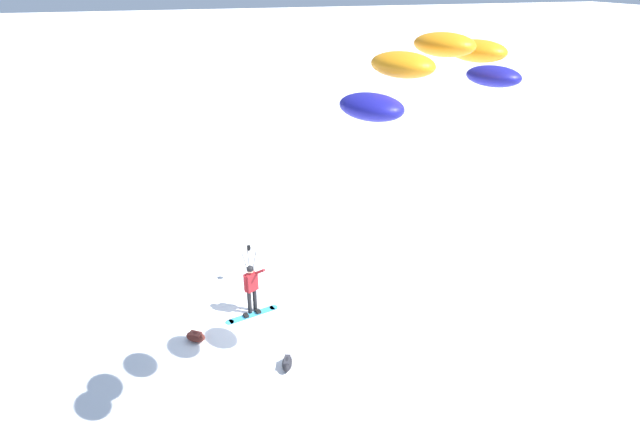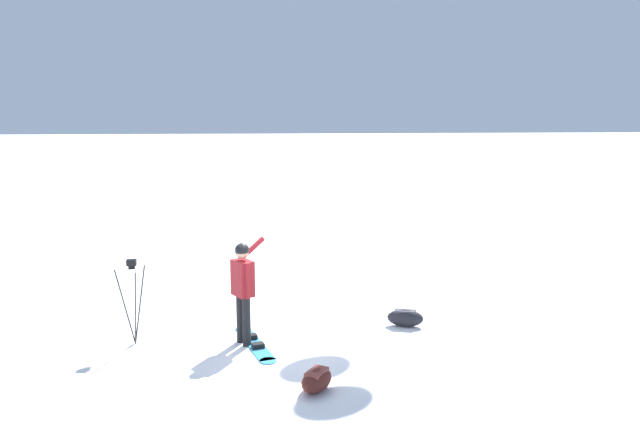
{
  "view_description": "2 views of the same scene",
  "coord_description": "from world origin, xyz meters",
  "px_view_note": "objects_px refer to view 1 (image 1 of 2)",
  "views": [
    {
      "loc": [
        -1.95,
        -14.05,
        10.4
      ],
      "look_at": [
        1.64,
        -2.47,
        4.81
      ],
      "focal_mm": 29.65,
      "sensor_mm": 36.0,
      "label": 1
    },
    {
      "loc": [
        -9.66,
        0.72,
        3.82
      ],
      "look_at": [
        0.56,
        -0.78,
        2.21
      ],
      "focal_mm": 33.54,
      "sensor_mm": 36.0,
      "label": 2
    }
  ],
  "objects_px": {
    "traction_kite": "(442,68)",
    "gear_bag_large": "(287,363)",
    "gear_bag_small": "(196,336)",
    "snowboard": "(252,314)",
    "camera_tripod": "(249,257)",
    "snowboarder": "(251,284)"
  },
  "relations": [
    {
      "from": "traction_kite",
      "to": "gear_bag_small",
      "type": "xyz_separation_m",
      "value": [
        -4.98,
        4.61,
        -8.55
      ]
    },
    {
      "from": "gear_bag_large",
      "to": "gear_bag_small",
      "type": "xyz_separation_m",
      "value": [
        -2.39,
        2.01,
        -0.01
      ]
    },
    {
      "from": "traction_kite",
      "to": "gear_bag_large",
      "type": "bearing_deg",
      "value": 134.89
    },
    {
      "from": "snowboard",
      "to": "gear_bag_small",
      "type": "relative_size",
      "value": 2.54
    },
    {
      "from": "snowboarder",
      "to": "snowboard",
      "type": "relative_size",
      "value": 0.99
    },
    {
      "from": "snowboard",
      "to": "traction_kite",
      "type": "height_order",
      "value": "traction_kite"
    },
    {
      "from": "snowboard",
      "to": "gear_bag_small",
      "type": "bearing_deg",
      "value": -156.85
    },
    {
      "from": "snowboard",
      "to": "gear_bag_large",
      "type": "relative_size",
      "value": 2.51
    },
    {
      "from": "snowboard",
      "to": "gear_bag_large",
      "type": "distance_m",
      "value": 2.86
    },
    {
      "from": "traction_kite",
      "to": "gear_bag_small",
      "type": "height_order",
      "value": "traction_kite"
    },
    {
      "from": "snowboard",
      "to": "camera_tripod",
      "type": "distance_m",
      "value": 2.3
    },
    {
      "from": "snowboard",
      "to": "traction_kite",
      "type": "relative_size",
      "value": 0.37
    },
    {
      "from": "snowboard",
      "to": "gear_bag_small",
      "type": "xyz_separation_m",
      "value": [
        -1.9,
        -0.81,
        0.14
      ]
    },
    {
      "from": "traction_kite",
      "to": "gear_bag_large",
      "type": "relative_size",
      "value": 6.77
    },
    {
      "from": "snowboarder",
      "to": "traction_kite",
      "type": "xyz_separation_m",
      "value": [
        3.03,
        -5.59,
        7.62
      ]
    },
    {
      "from": "snowboard",
      "to": "gear_bag_small",
      "type": "height_order",
      "value": "gear_bag_small"
    },
    {
      "from": "snowboard",
      "to": "traction_kite",
      "type": "xyz_separation_m",
      "value": [
        3.09,
        -5.42,
        8.69
      ]
    },
    {
      "from": "snowboard",
      "to": "camera_tripod",
      "type": "bearing_deg",
      "value": 80.93
    },
    {
      "from": "snowboarder",
      "to": "gear_bag_large",
      "type": "bearing_deg",
      "value": -81.72
    },
    {
      "from": "traction_kite",
      "to": "gear_bag_large",
      "type": "height_order",
      "value": "traction_kite"
    },
    {
      "from": "traction_kite",
      "to": "camera_tripod",
      "type": "distance_m",
      "value": 11.03
    },
    {
      "from": "gear_bag_small",
      "to": "snowboard",
      "type": "bearing_deg",
      "value": 23.15
    }
  ]
}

